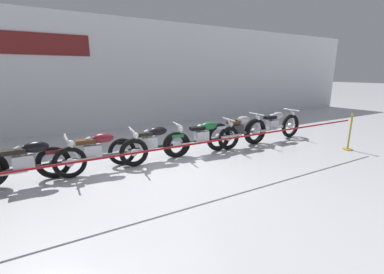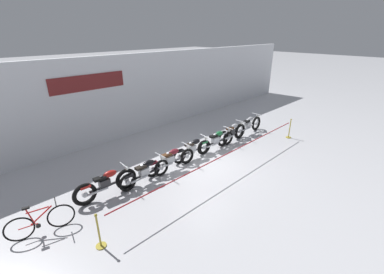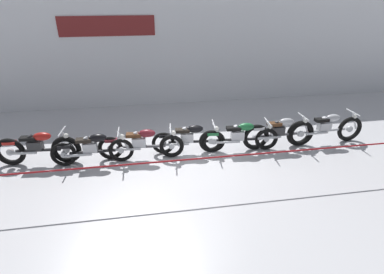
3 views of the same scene
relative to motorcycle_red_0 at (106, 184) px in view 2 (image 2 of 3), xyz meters
name	(u,v)px [view 2 (image 2 of 3)]	position (x,y,z in m)	size (l,w,h in m)	color
ground_plane	(204,163)	(4.11, -0.71, -0.48)	(120.00, 120.00, 0.00)	silver
back_wall	(134,95)	(4.10, 4.42, 1.63)	(28.00, 0.29, 4.20)	white
motorcycle_red_0	(106,184)	(0.00, 0.00, 0.00)	(2.24, 0.62, 0.97)	black
motorcycle_black_1	(145,172)	(1.43, -0.22, -0.01)	(2.17, 0.62, 0.92)	black
motorcycle_maroon_2	(171,160)	(2.71, -0.14, -0.02)	(2.37, 0.62, 0.92)	black
motorcycle_black_3	(193,149)	(4.06, -0.03, -0.02)	(2.11, 0.62, 0.91)	black
motorcycle_green_4	(216,140)	(5.52, -0.15, -0.03)	(2.33, 0.62, 0.92)	black
motorcycle_silver_5	(232,133)	(6.74, -0.14, 0.00)	(2.22, 0.62, 0.98)	black
motorcycle_silver_6	(248,126)	(8.25, -0.09, 0.01)	(2.49, 0.62, 0.98)	black
bicycle	(41,222)	(-2.14, -0.33, -0.08)	(1.73, 0.54, 0.97)	black
stanchion_far_left	(202,170)	(2.65, -1.92, 0.26)	(10.49, 0.28, 1.05)	gold
stanchion_mid_left	(289,131)	(9.35, -1.92, -0.12)	(0.28, 0.28, 1.05)	gold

